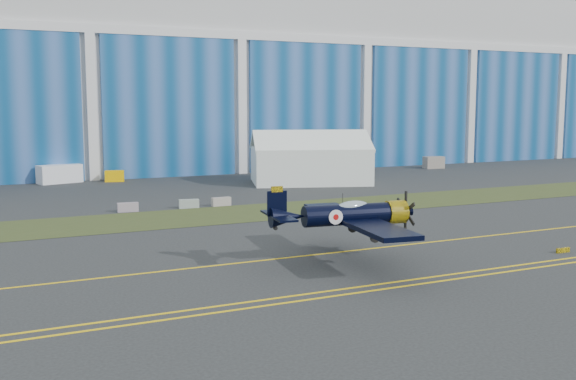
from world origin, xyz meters
name	(u,v)px	position (x,y,z in m)	size (l,w,h in m)	color
ground	(213,249)	(0.00, 0.00, 0.00)	(260.00, 260.00, 0.00)	#2D3032
grass_median	(162,219)	(0.00, 14.00, 0.02)	(260.00, 10.00, 0.02)	#475128
hangar	(67,77)	(0.00, 71.79, 14.96)	(220.00, 45.70, 30.00)	silver
taxiway_centreline	(238,263)	(0.00, -5.00, 0.01)	(200.00, 0.20, 0.02)	yellow
edge_line_near	(303,300)	(0.00, -14.50, 0.01)	(80.00, 0.20, 0.02)	yellow
edge_line_far	(294,296)	(0.00, -13.50, 0.01)	(80.00, 0.20, 0.02)	yellow
guard_board_right	(563,250)	(22.00, -12.00, 0.17)	(1.20, 0.15, 0.35)	yellow
warbird	(347,215)	(6.59, -7.98, 3.24)	(13.16, 15.17, 4.08)	black
tent	(310,156)	(25.65, 34.01, 3.56)	(18.09, 15.52, 7.11)	white
shipping_container	(60,174)	(-4.71, 48.00, 1.22)	(5.64, 2.25, 2.44)	white
tug	(115,176)	(2.26, 46.69, 0.74)	(2.52, 1.58, 1.47)	#F7BC00
gse_box	(434,162)	(53.33, 43.11, 0.97)	(3.24, 1.73, 1.94)	gray
barrier_a	(128,207)	(-1.84, 19.70, 0.45)	(2.00, 0.60, 0.90)	gray
barrier_b	(189,204)	(4.25, 19.35, 0.45)	(2.00, 0.60, 0.90)	#8F9E9B
barrier_c	(221,202)	(7.71, 19.33, 0.45)	(2.00, 0.60, 0.90)	#9C9491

